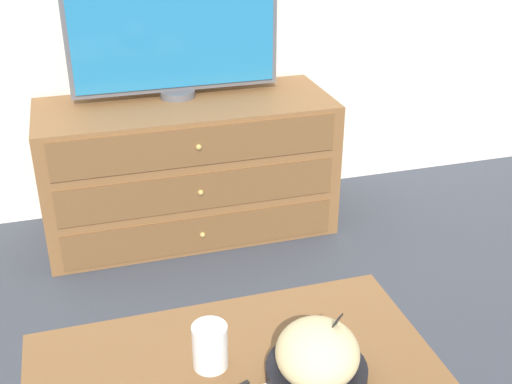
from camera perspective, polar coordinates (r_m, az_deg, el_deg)
name	(u,v)px	position (r m, az deg, el deg)	size (l,w,h in m)	color
ground_plane	(209,196)	(3.27, -4.20, -0.37)	(12.00, 12.00, 0.00)	#383D47
dresser	(189,168)	(2.86, -6.00, 2.17)	(1.25, 0.52, 0.60)	brown
tv	(173,21)	(2.75, -7.36, 14.81)	(0.89, 0.15, 0.63)	#515156
takeout_bowl	(317,358)	(1.46, 5.46, -14.51)	(0.23, 0.23, 0.17)	black
drink_cup	(210,348)	(1.50, -4.10, -13.70)	(0.08, 0.08, 0.11)	white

